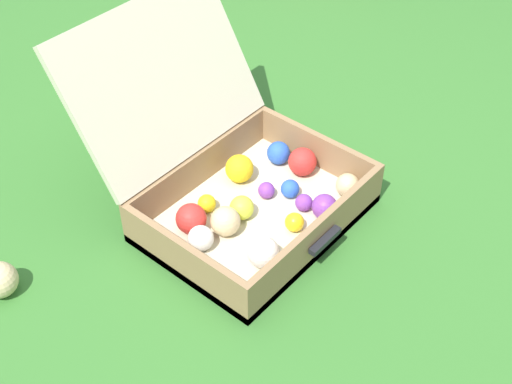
{
  "coord_description": "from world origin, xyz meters",
  "views": [
    {
      "loc": [
        -1.01,
        -0.86,
        1.31
      ],
      "look_at": [
        0.01,
        -0.01,
        0.1
      ],
      "focal_mm": 49.03,
      "sensor_mm": 36.0,
      "label": 1
    }
  ],
  "objects": [
    {
      "name": "ground_plane",
      "position": [
        0.0,
        0.0,
        0.0
      ],
      "size": [
        16.0,
        16.0,
        0.0
      ],
      "primitive_type": "plane",
      "color": "#336B28"
    },
    {
      "name": "open_suitcase",
      "position": [
        0.01,
        0.07,
        0.11
      ],
      "size": [
        0.55,
        0.66,
        0.5
      ],
      "color": "beige",
      "rests_on": "ground"
    }
  ]
}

